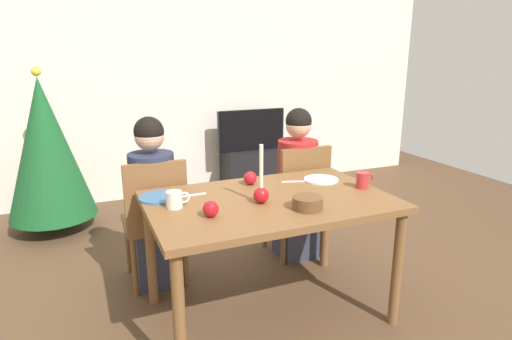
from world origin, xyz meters
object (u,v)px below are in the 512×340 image
apple_by_left_plate (211,209)px  candle_centerpiece (261,191)px  tv (251,130)px  apple_near_candle (250,178)px  mug_left (175,200)px  dining_table (269,212)px  chair_right (299,195)px  plate_left (160,197)px  tv_stand (251,170)px  plate_right (321,180)px  christmas_tree (46,149)px  chair_left (155,215)px  bowl_walnuts (307,203)px  person_left_child (154,206)px  person_right_child (297,186)px  mug_right (363,180)px

apple_by_left_plate → candle_centerpiece: bearing=15.8°
tv → apple_near_candle: size_ratio=9.29×
mug_left → dining_table: bearing=-6.4°
chair_right → plate_left: bearing=-162.3°
tv_stand → plate_right: 2.20m
chair_right → tv_stand: chair_right is taller
tv → apple_by_left_plate: (-1.23, -2.44, 0.08)m
plate_left → plate_right: same height
chair_right → tv_stand: 1.74m
plate_right → candle_centerpiece: bearing=-155.5°
tv → christmas_tree: christmas_tree is taller
chair_left → tv_stand: size_ratio=1.41×
chair_right → bowl_walnuts: chair_right is taller
person_left_child → person_right_child: (1.09, 0.00, 0.00)m
person_left_child → apple_near_candle: (0.56, -0.35, 0.22)m
person_left_child → chair_left: bearing=-90.0°
chair_right → mug_right: 0.72m
chair_right → candle_centerpiece: size_ratio=2.68×
dining_table → chair_right: (0.53, 0.61, -0.15)m
person_right_child → christmas_tree: size_ratio=0.81×
tv → plate_left: bearing=-124.6°
apple_near_candle → tv: bearing=67.5°
dining_table → tv: (0.83, 2.30, 0.04)m
christmas_tree → tv: bearing=10.2°
person_right_child → apple_by_left_plate: 1.23m
candle_centerpiece → mug_right: bearing=0.5°
plate_right → mug_left: size_ratio=1.71×
chair_left → mug_right: size_ratio=7.33×
mug_right → bowl_walnuts: mug_right is taller
candle_centerpiece → apple_by_left_plate: size_ratio=3.93×
plate_right → mug_left: (-1.00, -0.13, 0.04)m
plate_right → apple_by_left_plate: size_ratio=2.67×
tv_stand → christmas_tree: 2.17m
person_right_child → mug_right: (0.09, -0.68, 0.23)m
chair_right → dining_table: bearing=-130.9°
person_right_child → plate_right: size_ratio=5.14×
chair_left → apple_near_candle: bearing=-29.2°
chair_right → plate_left: chair_right is taller
plate_left → bowl_walnuts: (0.70, -0.49, 0.03)m
person_right_child → apple_near_candle: (-0.53, -0.35, 0.22)m
chair_left → christmas_tree: size_ratio=0.62×
christmas_tree → chair_left: bearing=-62.6°
christmas_tree → plate_right: bearing=-45.4°
chair_left → mug_right: (1.18, -0.65, 0.29)m
person_left_child → candle_centerpiece: person_left_child is taller
mug_left → plate_left: bearing=102.8°
chair_left → candle_centerpiece: 0.87m
christmas_tree → apple_by_left_plate: (0.85, -2.07, 0.04)m
chair_left → bowl_walnuts: bearing=-51.1°
dining_table → apple_near_candle: 0.32m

